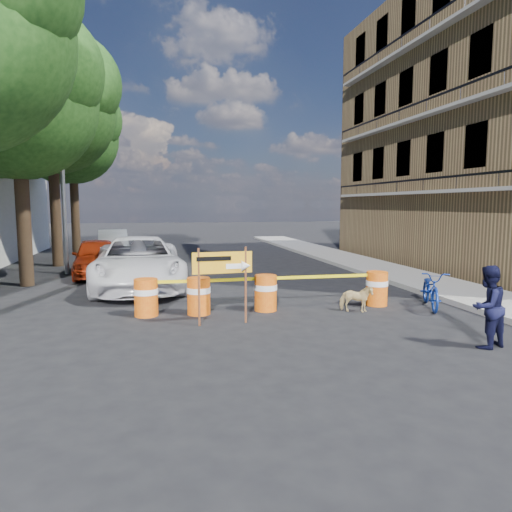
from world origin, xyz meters
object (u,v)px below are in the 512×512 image
detour_sign (230,268)px  sedan_silver (113,243)px  barrel_mid_left (199,295)px  barrel_far_right (377,288)px  bicycle (432,272)px  barrel_mid_right (266,292)px  sedan_red (97,257)px  suv_white (138,263)px  dog (356,299)px  pedestrian (487,307)px  barrel_far_left (146,297)px

detour_sign → sedan_silver: size_ratio=0.42×
barrel_mid_left → barrel_far_right: (4.70, -0.03, 0.00)m
detour_sign → bicycle: bearing=1.7°
barrel_mid_right → sedan_red: (-4.84, 6.92, 0.23)m
bicycle → suv_white: 8.74m
barrel_far_right → sedan_red: 10.51m
barrel_mid_left → barrel_far_right: bearing=-0.4°
detour_sign → dog: detour_sign is taller
dog → sedan_red: size_ratio=0.19×
barrel_mid_right → bicycle: 4.31m
pedestrian → suv_white: 10.10m
detour_sign → pedestrian: 5.19m
barrel_mid_right → pedestrian: bearing=-49.0°
barrel_far_left → detour_sign: bearing=-32.3°
barrel_mid_right → sedan_silver: 14.70m
barrel_far_right → sedan_silver: size_ratio=0.22×
dog → suv_white: size_ratio=0.14×
pedestrian → sedan_red: (-8.15, 10.72, -0.07)m
barrel_far_right → detour_sign: (-4.11, -1.03, 0.78)m
pedestrian → dog: 3.38m
sedan_silver → bicycle: bearing=-63.8°
barrel_far_left → sedan_red: sedan_red is taller
barrel_far_left → suv_white: (-0.29, 3.82, 0.35)m
barrel_mid_left → bicycle: bicycle is taller
detour_sign → dog: size_ratio=2.15×
bicycle → detour_sign: bearing=-152.2°
detour_sign → pedestrian: bearing=-34.6°
barrel_mid_right → pedestrian: (3.31, -3.81, 0.30)m
barrel_far_left → bicycle: (7.17, -0.74, 0.47)m
sedan_silver → sedan_red: bearing=-95.8°
suv_white → sedan_silver: 10.12m
sedan_silver → suv_white: bearing=-86.6°
dog → pedestrian: bearing=-136.7°
sedan_red → sedan_silver: (0.00, 6.97, -0.02)m
barrel_mid_right → pedestrian: size_ratio=0.58×
barrel_mid_left → pedestrian: size_ratio=0.58×
bicycle → sedan_silver: size_ratio=0.45×
barrel_mid_right → suv_white: bearing=129.6°
suv_white → sedan_silver: size_ratio=1.43×
pedestrian → dog: (-1.16, 3.15, -0.44)m
pedestrian → sedan_silver: size_ratio=0.37×
barrel_far_right → bicycle: bearing=-26.4°
sedan_silver → barrel_mid_right: bearing=-76.6°
barrel_far_left → dog: barrel_far_left is taller
detour_sign → sedan_silver: 15.45m
pedestrian → bicycle: (0.92, 3.15, 0.16)m
pedestrian → dog: bearing=-86.7°
barrel_mid_right → detour_sign: detour_sign is taller
bicycle → pedestrian: bearing=-83.1°
barrel_far_left → barrel_far_right: size_ratio=1.00×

